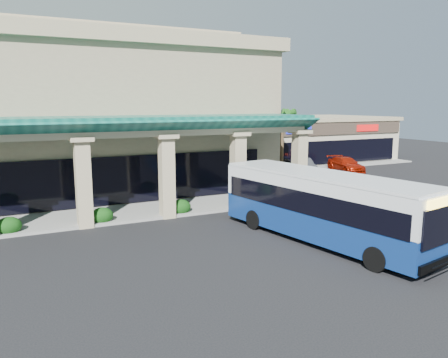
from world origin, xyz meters
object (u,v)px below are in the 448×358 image
transit_bus (322,208)px  car_white (303,166)px  car_silver (291,166)px  car_red (346,164)px  pedestrian (359,218)px

transit_bus → car_white: transit_bus is taller
car_silver → car_red: car_silver is taller
car_white → car_red: size_ratio=0.93×
pedestrian → car_red: size_ratio=0.40×
pedestrian → car_silver: 18.79m
transit_bus → car_red: transit_bus is taller
car_silver → pedestrian: bearing=-132.4°
transit_bus → car_red: bearing=35.2°
car_silver → transit_bus: bearing=-138.3°
car_silver → car_white: car_silver is taller
transit_bus → pedestrian: 2.22m
car_silver → car_white: 1.27m
pedestrian → car_white: 19.38m
car_white → car_red: car_white is taller
transit_bus → pedestrian: bearing=-16.7°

